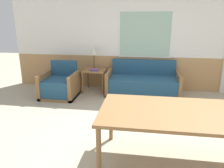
# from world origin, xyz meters

# --- Properties ---
(ground_plane) EXTENTS (16.00, 16.00, 0.00)m
(ground_plane) POSITION_xyz_m (0.00, 0.00, 0.00)
(ground_plane) COLOR #B2A58C
(wall_back) EXTENTS (7.20, 0.09, 2.70)m
(wall_back) POSITION_xyz_m (-0.00, 2.63, 1.35)
(wall_back) COLOR tan
(wall_back) RESTS_ON ground_plane
(couch) EXTENTS (1.79, 0.80, 0.83)m
(couch) POSITION_xyz_m (-0.06, 2.15, 0.26)
(couch) COLOR olive
(couch) RESTS_ON ground_plane
(armchair) EXTENTS (0.83, 0.81, 0.83)m
(armchair) POSITION_xyz_m (-2.06, 1.70, 0.27)
(armchair) COLOR olive
(armchair) RESTS_ON ground_plane
(side_table) EXTENTS (0.58, 0.58, 0.58)m
(side_table) POSITION_xyz_m (-1.30, 2.23, 0.49)
(side_table) COLOR olive
(side_table) RESTS_ON ground_plane
(table_lamp) EXTENTS (0.21, 0.21, 0.57)m
(table_lamp) POSITION_xyz_m (-1.34, 2.33, 1.03)
(table_lamp) COLOR #4C3823
(table_lamp) RESTS_ON side_table
(book_stack) EXTENTS (0.22, 0.15, 0.05)m
(book_stack) POSITION_xyz_m (-1.29, 2.13, 0.60)
(book_stack) COLOR #234799
(book_stack) RESTS_ON side_table
(dining_table) EXTENTS (2.18, 1.04, 0.74)m
(dining_table) POSITION_xyz_m (0.51, -0.55, 0.69)
(dining_table) COLOR olive
(dining_table) RESTS_ON ground_plane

